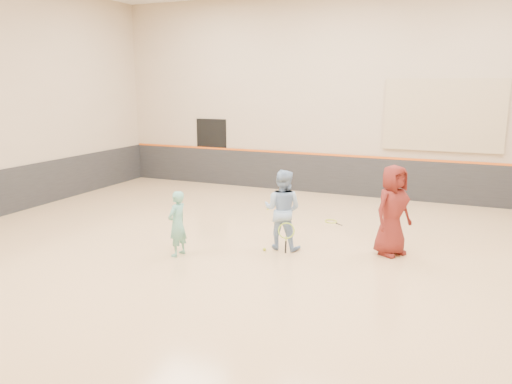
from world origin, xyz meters
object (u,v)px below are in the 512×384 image
at_px(girl, 177,224).
at_px(young_man, 393,210).
at_px(instructor, 282,210).
at_px(spare_racket, 331,221).

relative_size(girl, young_man, 0.72).
bearing_deg(young_man, girl, 146.56).
relative_size(instructor, spare_racket, 2.45).
height_order(girl, young_man, young_man).
bearing_deg(spare_racket, young_man, -47.53).
distance_m(young_man, spare_racket, 2.68).
xyz_separation_m(girl, instructor, (1.75, 1.23, 0.17)).
distance_m(instructor, young_man, 2.19).
relative_size(girl, spare_racket, 1.94).
xyz_separation_m(girl, spare_racket, (2.17, 3.61, -0.62)).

